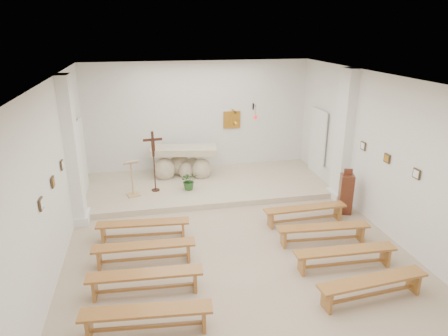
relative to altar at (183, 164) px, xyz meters
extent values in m
cube|color=tan|center=(0.62, -4.19, -0.54)|extent=(7.00, 10.00, 0.00)
cube|color=silver|center=(-2.87, -4.19, 1.21)|extent=(0.02, 10.00, 3.50)
cube|color=silver|center=(4.11, -4.19, 1.21)|extent=(0.02, 10.00, 3.50)
cube|color=silver|center=(0.62, 0.80, 1.21)|extent=(7.00, 0.02, 3.50)
cube|color=silver|center=(0.62, -4.19, 2.95)|extent=(7.00, 10.00, 0.02)
cube|color=#B7A38D|center=(0.62, -0.69, -0.46)|extent=(6.98, 3.00, 0.15)
cube|color=white|center=(-2.75, -2.19, 1.21)|extent=(0.26, 0.55, 3.50)
cube|color=white|center=(3.99, -2.19, 1.21)|extent=(0.26, 0.55, 3.50)
cube|color=gold|center=(1.67, 0.77, 1.11)|extent=(0.55, 0.04, 0.55)
cube|color=black|center=(2.37, 0.78, 1.51)|extent=(0.04, 0.02, 0.20)
cylinder|color=black|center=(2.37, 0.63, 1.58)|extent=(0.02, 0.30, 0.02)
cylinder|color=black|center=(2.37, 0.48, 1.41)|extent=(0.01, 0.01, 0.34)
sphere|color=red|center=(2.37, 0.48, 1.22)|extent=(0.11, 0.11, 0.11)
cube|color=#3E2E1B|center=(-2.85, -4.99, 1.18)|extent=(0.03, 0.20, 0.20)
cube|color=#3E2E1B|center=(-2.85, -3.99, 1.18)|extent=(0.03, 0.20, 0.20)
cube|color=#3E2E1B|center=(-2.85, -2.99, 1.18)|extent=(0.03, 0.20, 0.20)
cube|color=#3E2E1B|center=(4.09, -4.99, 1.18)|extent=(0.03, 0.20, 0.20)
cube|color=#3E2E1B|center=(4.09, -3.99, 1.18)|extent=(0.03, 0.20, 0.20)
cube|color=#3E2E1B|center=(4.09, -2.99, 1.18)|extent=(0.03, 0.20, 0.20)
cube|color=silver|center=(-2.81, -1.49, -0.27)|extent=(0.10, 0.85, 0.52)
cube|color=silver|center=(4.05, -1.49, -0.27)|extent=(0.10, 0.85, 0.52)
ellipsoid|color=beige|center=(-0.57, -0.06, -0.12)|extent=(0.63, 0.54, 0.72)
ellipsoid|color=beige|center=(0.52, -0.22, -0.14)|extent=(0.59, 0.50, 0.67)
ellipsoid|color=beige|center=(-0.10, 0.21, -0.10)|extent=(0.67, 0.57, 0.63)
ellipsoid|color=beige|center=(0.31, 0.11, -0.15)|extent=(0.55, 0.47, 0.59)
ellipsoid|color=beige|center=(0.07, -0.07, -0.19)|extent=(0.46, 0.39, 0.55)
cube|color=beige|center=(0.02, 0.00, 0.44)|extent=(2.05, 1.07, 0.19)
cube|color=tan|center=(-1.51, -1.21, -0.37)|extent=(0.39, 0.39, 0.04)
cylinder|color=tan|center=(-1.51, -1.21, 0.06)|extent=(0.04, 0.04, 0.89)
cube|color=tan|center=(-1.50, -1.23, 0.54)|extent=(0.43, 0.36, 0.14)
cube|color=white|center=(-1.49, -1.27, 0.59)|extent=(0.37, 0.30, 0.11)
cylinder|color=#351B11|center=(-0.90, -0.99, -0.37)|extent=(0.22, 0.22, 0.03)
cylinder|color=#351B11|center=(-0.90, -0.99, 0.12)|extent=(0.03, 0.03, 1.02)
cube|color=#351B11|center=(-0.90, -0.99, 0.96)|extent=(0.07, 0.05, 0.70)
cube|color=#351B11|center=(-0.90, -0.99, 1.08)|extent=(0.51, 0.09, 0.06)
cube|color=#351B11|center=(-0.90, -1.02, 0.93)|extent=(0.10, 0.05, 0.30)
imported|color=#275421|center=(0.03, -1.10, -0.12)|extent=(0.54, 0.49, 0.53)
cube|color=brown|center=(3.72, -3.07, -0.03)|extent=(0.40, 0.40, 1.02)
cube|color=brown|center=(3.72, -3.07, 0.56)|extent=(0.21, 0.11, 0.17)
cube|color=olive|center=(-1.27, -3.40, -0.14)|extent=(2.03, 0.49, 0.05)
cube|color=olive|center=(-2.13, -3.33, -0.35)|extent=(0.08, 0.30, 0.38)
cube|color=olive|center=(-0.41, -3.47, -0.35)|extent=(0.08, 0.30, 0.38)
cube|color=olive|center=(-1.27, -3.40, -0.43)|extent=(1.69, 0.20, 0.05)
cube|color=olive|center=(2.52, -3.40, -0.14)|extent=(2.01, 0.38, 0.05)
cube|color=olive|center=(1.65, -3.43, -0.35)|extent=(0.06, 0.29, 0.38)
cube|color=olive|center=(3.38, -3.38, -0.35)|extent=(0.06, 0.29, 0.38)
cube|color=olive|center=(2.52, -3.40, -0.43)|extent=(1.69, 0.10, 0.05)
cube|color=olive|center=(-1.27, -4.38, -0.14)|extent=(2.02, 0.41, 0.05)
cube|color=olive|center=(-2.13, -4.34, -0.35)|extent=(0.07, 0.29, 0.38)
cube|color=olive|center=(-0.40, -4.42, -0.35)|extent=(0.07, 0.29, 0.38)
cube|color=olive|center=(-1.27, -4.38, -0.43)|extent=(1.69, 0.13, 0.05)
cube|color=olive|center=(2.52, -4.38, -0.14)|extent=(2.02, 0.47, 0.05)
cube|color=olive|center=(1.65, -4.31, -0.35)|extent=(0.08, 0.30, 0.38)
cube|color=olive|center=(3.38, -4.44, -0.35)|extent=(0.08, 0.30, 0.38)
cube|color=olive|center=(2.52, -4.38, -0.43)|extent=(1.69, 0.18, 0.05)
cube|color=olive|center=(-1.27, -5.35, -0.14)|extent=(2.02, 0.44, 0.05)
cube|color=olive|center=(-2.13, -5.30, -0.35)|extent=(0.07, 0.29, 0.38)
cube|color=olive|center=(-0.40, -5.41, -0.35)|extent=(0.07, 0.29, 0.38)
cube|color=olive|center=(-1.27, -5.35, -0.43)|extent=(1.69, 0.16, 0.05)
cube|color=olive|center=(2.52, -5.35, -0.14)|extent=(2.02, 0.39, 0.05)
cube|color=olive|center=(1.65, -5.32, -0.35)|extent=(0.06, 0.29, 0.38)
cube|color=olive|center=(3.38, -5.38, -0.35)|extent=(0.06, 0.29, 0.38)
cube|color=olive|center=(2.52, -5.35, -0.43)|extent=(1.69, 0.11, 0.05)
cube|color=olive|center=(-1.27, -6.33, -0.14)|extent=(2.03, 0.51, 0.05)
cube|color=olive|center=(-2.13, -6.25, -0.35)|extent=(0.08, 0.30, 0.38)
cube|color=olive|center=(-0.41, -6.41, -0.35)|extent=(0.08, 0.30, 0.38)
cube|color=olive|center=(-1.27, -6.33, -0.43)|extent=(1.68, 0.22, 0.05)
cube|color=olive|center=(2.52, -6.33, -0.14)|extent=(2.03, 0.49, 0.05)
cube|color=olive|center=(1.65, -6.40, -0.35)|extent=(0.08, 0.30, 0.38)
cube|color=olive|center=(3.38, -6.26, -0.35)|extent=(0.08, 0.30, 0.38)
cube|color=olive|center=(2.52, -6.33, -0.43)|extent=(1.68, 0.20, 0.05)
camera|label=1|loc=(-1.13, -11.42, 3.92)|focal=32.00mm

